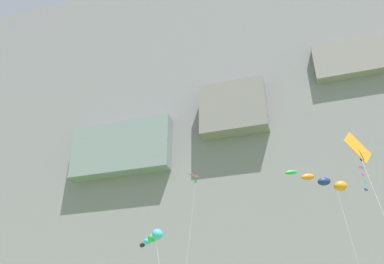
# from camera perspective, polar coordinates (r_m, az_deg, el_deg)

# --- Properties ---
(cliff_face) EXTENTS (180.00, 33.08, 76.88)m
(cliff_face) POSITION_cam_1_polar(r_m,az_deg,el_deg) (80.00, 8.20, -3.20)
(cliff_face) COLOR gray
(cliff_face) RESTS_ON ground
(kite_windsock_upper_mid) EXTENTS (4.33, 3.92, 9.84)m
(kite_windsock_upper_mid) POSITION_cam_1_polar(r_m,az_deg,el_deg) (24.96, -5.53, -14.55)
(kite_windsock_upper_mid) COLOR #38B2D1
(kite_windsock_upper_mid) RESTS_ON ground
(kite_diamond_low_left) EXTENTS (1.85, 4.24, 14.34)m
(kite_diamond_low_left) POSITION_cam_1_polar(r_m,az_deg,el_deg) (24.00, 22.36, -2.69)
(kite_diamond_low_left) COLOR orange
(kite_diamond_low_left) RESTS_ON ground
(kite_windsock_mid_center) EXTENTS (6.06, 6.80, 19.50)m
(kite_windsock_mid_center) POSITION_cam_1_polar(r_m,az_deg,el_deg) (42.07, 18.17, -6.66)
(kite_windsock_mid_center) COLOR orange
(kite_windsock_mid_center) RESTS_ON ground
(kite_delta_near_cliff) EXTENTS (3.34, 1.80, 21.56)m
(kite_delta_near_cliff) POSITION_cam_1_polar(r_m,az_deg,el_deg) (46.66, 0.78, -7.30)
(kite_delta_near_cliff) COLOR pink
(kite_delta_near_cliff) RESTS_ON ground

